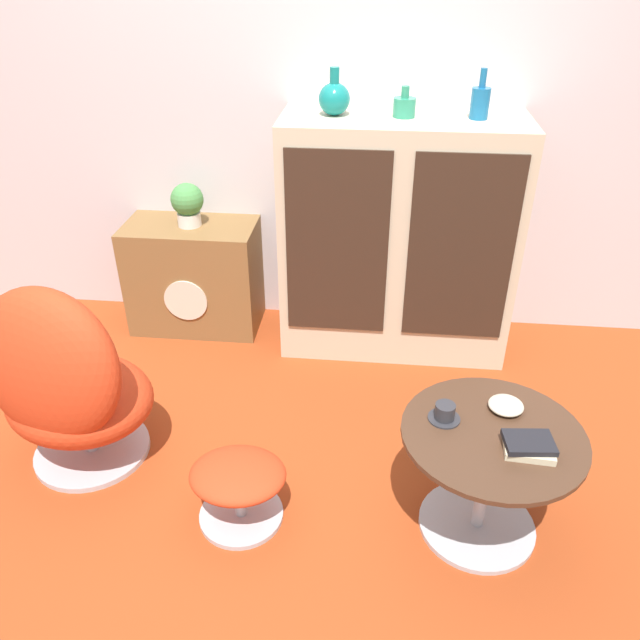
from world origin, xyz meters
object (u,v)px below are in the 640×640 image
at_px(coffee_table, 487,469).
at_px(bowl, 506,405).
at_px(tv_console, 195,276).
at_px(potted_plant, 187,203).
at_px(teacup, 445,413).
at_px(book_stack, 529,446).
at_px(vase_inner_right, 480,102).
at_px(sideboard, 397,239).
at_px(egg_chair, 65,385).
at_px(ottoman, 238,482).
at_px(vase_leftmost, 334,98).
at_px(vase_inner_left, 404,106).

relative_size(coffee_table, bowl, 5.06).
distance_m(tv_console, potted_plant, 0.41).
xyz_separation_m(teacup, book_stack, (0.25, -0.13, -0.00)).
bearing_deg(vase_inner_right, sideboard, -179.30).
relative_size(egg_chair, potted_plant, 3.78).
bearing_deg(ottoman, potted_plant, 111.12).
distance_m(sideboard, vase_leftmost, 0.73).
height_order(tv_console, ottoman, tv_console).
distance_m(ottoman, vase_inner_right, 1.87).
bearing_deg(potted_plant, vase_leftmost, -4.19).
distance_m(tv_console, vase_leftmost, 1.21).
relative_size(coffee_table, vase_inner_left, 4.65).
bearing_deg(vase_inner_left, egg_chair, -139.33).
bearing_deg(teacup, vase_inner_left, 98.26).
height_order(sideboard, vase_inner_right, vase_inner_right).
relative_size(book_stack, bowl, 1.37).
height_order(vase_inner_left, teacup, vase_inner_left).
bearing_deg(vase_inner_left, tv_console, 177.10).
xyz_separation_m(ottoman, coffee_table, (0.86, 0.04, 0.11)).
bearing_deg(sideboard, book_stack, -72.35).
relative_size(tv_console, book_stack, 4.13).
xyz_separation_m(sideboard, vase_inner_left, (-0.01, 0.00, 0.63)).
distance_m(tv_console, ottoman, 1.44).
relative_size(vase_leftmost, potted_plant, 0.92).
bearing_deg(egg_chair, book_stack, -8.69).
bearing_deg(tv_console, vase_inner_left, -2.90).
distance_m(ottoman, teacup, 0.77).
bearing_deg(vase_leftmost, ottoman, -99.93).
xyz_separation_m(ottoman, book_stack, (0.96, -0.03, 0.30)).
relative_size(vase_leftmost, vase_inner_left, 1.55).
distance_m(sideboard, teacup, 1.20).
bearing_deg(vase_inner_right, book_stack, -85.53).
bearing_deg(bowl, teacup, -161.26).
bearing_deg(sideboard, tv_console, 176.91).
relative_size(egg_chair, vase_inner_left, 6.38).
xyz_separation_m(egg_chair, bowl, (1.62, -0.05, 0.08)).
height_order(egg_chair, potted_plant, egg_chair).
relative_size(tv_console, ottoman, 1.95).
bearing_deg(vase_leftmost, vase_inner_right, 0.00).
distance_m(egg_chair, bowl, 1.63).
bearing_deg(ottoman, coffee_table, 2.82).
relative_size(sideboard, egg_chair, 1.40).
bearing_deg(coffee_table, vase_inner_left, 104.96).
bearing_deg(vase_leftmost, coffee_table, -62.68).
xyz_separation_m(egg_chair, teacup, (1.41, -0.12, 0.08)).
bearing_deg(vase_inner_right, coffee_table, -89.66).
distance_m(tv_console, teacup, 1.76).
bearing_deg(tv_console, ottoman, -68.60).
bearing_deg(bowl, vase_leftmost, 121.97).
height_order(tv_console, vase_leftmost, vase_leftmost).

